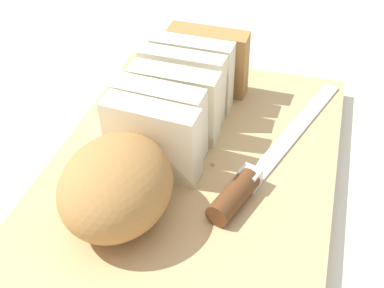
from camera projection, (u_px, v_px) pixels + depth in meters
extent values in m
plane|color=silver|center=(192.00, 181.00, 0.60)|extent=(3.00, 3.00, 0.00)
cube|color=tan|center=(192.00, 173.00, 0.60)|extent=(0.46, 0.32, 0.02)
ellipsoid|color=#A8753D|center=(116.00, 186.00, 0.50)|extent=(0.13, 0.11, 0.09)
cube|color=beige|center=(152.00, 140.00, 0.55)|extent=(0.04, 0.11, 0.09)
cube|color=beige|center=(160.00, 120.00, 0.58)|extent=(0.04, 0.11, 0.09)
cube|color=beige|center=(175.00, 104.00, 0.61)|extent=(0.04, 0.11, 0.09)
cube|color=beige|center=(182.00, 87.00, 0.63)|extent=(0.04, 0.11, 0.09)
cube|color=beige|center=(192.00, 73.00, 0.66)|extent=(0.03, 0.10, 0.09)
cube|color=#A8753D|center=(208.00, 61.00, 0.68)|extent=(0.04, 0.11, 0.09)
cube|color=silver|center=(296.00, 130.00, 0.64)|extent=(0.23, 0.09, 0.00)
cylinder|color=#593319|center=(233.00, 197.00, 0.53)|extent=(0.07, 0.04, 0.03)
cube|color=silver|center=(250.00, 179.00, 0.55)|extent=(0.03, 0.03, 0.02)
sphere|color=tan|center=(146.00, 181.00, 0.56)|extent=(0.01, 0.01, 0.01)
sphere|color=tan|center=(206.00, 142.00, 0.62)|extent=(0.00, 0.00, 0.00)
sphere|color=tan|center=(212.00, 164.00, 0.59)|extent=(0.00, 0.00, 0.00)
sphere|color=tan|center=(185.00, 148.00, 0.61)|extent=(0.01, 0.01, 0.01)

